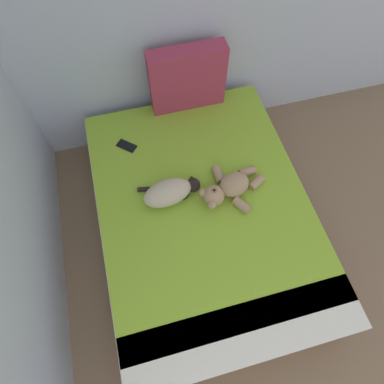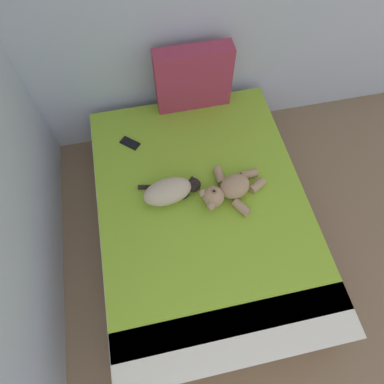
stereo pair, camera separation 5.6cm
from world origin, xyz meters
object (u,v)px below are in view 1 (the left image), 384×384
patterned_cushion (187,79)px  cat (170,192)px  teddy_bear (228,188)px  cell_phone (127,146)px  bed (203,217)px

patterned_cushion → cat: (-0.33, -0.82, -0.19)m
teddy_bear → cell_phone: 0.85m
patterned_cushion → cell_phone: bearing=-151.5°
patterned_cushion → teddy_bear: (0.06, -0.89, -0.19)m
cell_phone → patterned_cushion: bearing=28.5°
bed → cell_phone: bearing=124.9°
bed → cell_phone: (-0.44, 0.62, 0.24)m
patterned_cushion → cat: bearing=-112.3°
patterned_cushion → teddy_bear: bearing=-86.2°
bed → teddy_bear: size_ratio=4.19×
teddy_bear → patterned_cushion: bearing=93.8°
teddy_bear → cell_phone: (-0.62, 0.58, -0.06)m
bed → patterned_cushion: (0.12, 0.93, 0.49)m
bed → patterned_cushion: bearing=82.4°
bed → cell_phone: cell_phone is taller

